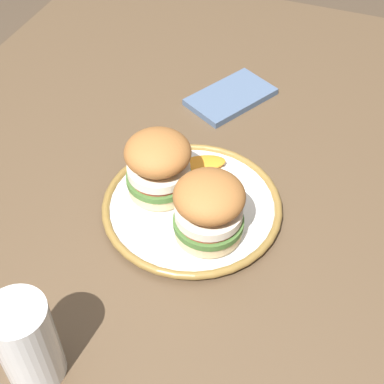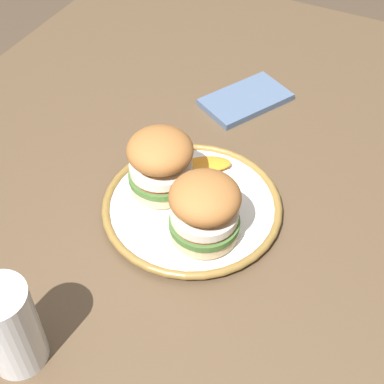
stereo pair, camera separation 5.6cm
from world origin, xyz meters
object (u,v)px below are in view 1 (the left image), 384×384
object	(u,v)px
dining_table	(156,244)
sandwich_half_left	(209,208)
dinner_plate	(192,206)
sandwich_half_right	(155,163)
drinking_glass	(29,347)

from	to	relation	value
dining_table	sandwich_half_left	bearing A→B (deg)	-106.54
dinner_plate	sandwich_half_left	distance (m)	0.09
sandwich_half_left	sandwich_half_right	world-z (taller)	same
dining_table	dinner_plate	distance (m)	0.11
sandwich_half_right	drinking_glass	size ratio (longest dim) A/B	1.07
sandwich_half_left	drinking_glass	xyz separation A→B (m)	(-0.26, 0.12, -0.01)
dinner_plate	sandwich_half_left	size ratio (longest dim) A/B	2.05
dining_table	sandwich_half_right	distance (m)	0.16
drinking_glass	dining_table	bearing A→B (deg)	-4.87
sandwich_half_left	sandwich_half_right	distance (m)	0.12
dinner_plate	sandwich_half_left	bearing A→B (deg)	-137.45
sandwich_half_right	drinking_glass	world-z (taller)	drinking_glass
dinner_plate	drinking_glass	xyz separation A→B (m)	(-0.30, 0.08, 0.05)
dining_table	dinner_plate	bearing A→B (deg)	-73.65
sandwich_half_left	drinking_glass	world-z (taller)	drinking_glass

